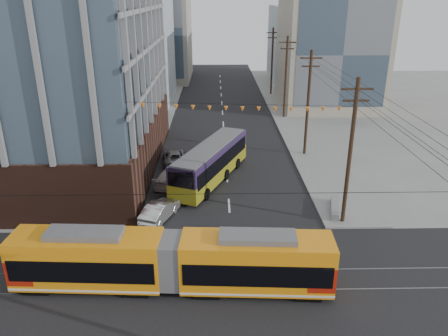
{
  "coord_description": "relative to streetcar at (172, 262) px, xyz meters",
  "views": [
    {
      "loc": [
        -1.1,
        -17.99,
        16.18
      ],
      "look_at": [
        -0.52,
        9.36,
        5.2
      ],
      "focal_mm": 35.0,
      "sensor_mm": 36.0,
      "label": 1
    }
  ],
  "objects": [
    {
      "name": "parked_car_white",
      "position": [
        -1.41,
        15.06,
        -1.05
      ],
      "size": [
        3.3,
        5.42,
        1.47
      ],
      "primitive_type": "imported",
      "rotation": [
        0.0,
        0.0,
        2.88
      ],
      "color": "#C0AEB0",
      "rests_on": "ground"
    },
    {
      "name": "parked_car_silver",
      "position": [
        -1.72,
        8.5,
        -1.07
      ],
      "size": [
        2.93,
        4.57,
        1.42
      ],
      "primitive_type": "imported",
      "rotation": [
        0.0,
        0.0,
        2.78
      ],
      "color": "#B4B4B4",
      "rests_on": "ground"
    },
    {
      "name": "bg_bldg_ne_near",
      "position": [
        19.67,
        44.58,
        6.22
      ],
      "size": [
        14.0,
        14.0,
        16.0
      ],
      "primitive_type": "cube",
      "color": "gray",
      "rests_on": "ground"
    },
    {
      "name": "bg_bldg_nw_far",
      "position": [
        -10.33,
        68.58,
        8.22
      ],
      "size": [
        16.0,
        18.0,
        20.0
      ],
      "primitive_type": "cube",
      "color": "gray",
      "rests_on": "ground"
    },
    {
      "name": "bg_bldg_nw_near",
      "position": [
        -13.33,
        48.58,
        7.22
      ],
      "size": [
        18.0,
        16.0,
        18.0
      ],
      "primitive_type": "cube",
      "color": "#8C99A5",
      "rests_on": "ground"
    },
    {
      "name": "bg_bldg_ne_far",
      "position": [
        21.67,
        64.58,
        5.22
      ],
      "size": [
        16.0,
        16.0,
        14.0
      ],
      "primitive_type": "cube",
      "color": "#8C99A5",
      "rests_on": "ground"
    },
    {
      "name": "parked_car_grey",
      "position": [
        -1.65,
        20.44,
        -1.12
      ],
      "size": [
        2.83,
        5.03,
        1.33
      ],
      "primitive_type": "imported",
      "rotation": [
        0.0,
        0.0,
        3.28
      ],
      "color": "slate",
      "rests_on": "ground"
    },
    {
      "name": "utility_pole_far",
      "position": [
        12.17,
        52.58,
        3.72
      ],
      "size": [
        0.3,
        0.3,
        11.0
      ],
      "primitive_type": "cylinder",
      "color": "black",
      "rests_on": "ground"
    },
    {
      "name": "streetcar",
      "position": [
        0.0,
        0.0,
        0.0
      ],
      "size": [
        18.59,
        3.67,
        3.56
      ],
      "primitive_type": null,
      "rotation": [
        0.0,
        0.0,
        -0.06
      ],
      "color": "orange",
      "rests_on": "ground"
    },
    {
      "name": "city_bus",
      "position": [
        2.17,
        16.03,
        -0.05
      ],
      "size": [
        7.17,
        12.3,
        3.46
      ],
      "primitive_type": null,
      "rotation": [
        0.0,
        0.0,
        -0.4
      ],
      "color": "#291B3E",
      "rests_on": "ground"
    },
    {
      "name": "jersey_barrier",
      "position": [
        11.97,
        9.23,
        -1.42
      ],
      "size": [
        1.62,
        3.7,
        0.72
      ],
      "primitive_type": "cube",
      "rotation": [
        0.0,
        0.0,
        -0.23
      ],
      "color": "slate",
      "rests_on": "ground"
    },
    {
      "name": "ground",
      "position": [
        3.67,
        -3.42,
        -1.78
      ],
      "size": [
        160.0,
        160.0,
        0.0
      ],
      "primitive_type": "plane",
      "color": "slate"
    }
  ]
}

